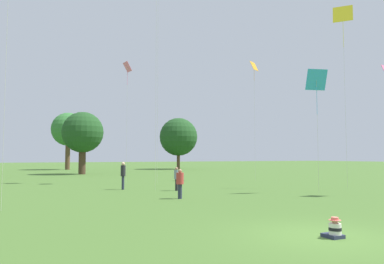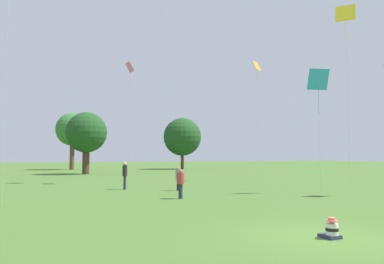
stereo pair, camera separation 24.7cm
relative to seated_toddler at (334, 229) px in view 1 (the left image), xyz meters
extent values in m
plane|color=#426628|center=(-0.16, 0.34, -0.23)|extent=(300.00, 300.00, 0.00)
cube|color=#282D47|center=(0.00, 0.06, -0.18)|extent=(0.43, 0.53, 0.10)
cylinder|color=silver|center=(0.00, -0.03, 0.02)|extent=(0.34, 0.34, 0.30)
cylinder|color=black|center=(0.00, -0.03, 0.02)|extent=(0.35, 0.35, 0.08)
sphere|color=tan|center=(0.00, -0.03, 0.25)|extent=(0.19, 0.19, 0.19)
cylinder|color=#E0665B|center=(0.00, -0.03, 0.26)|extent=(0.32, 0.32, 0.01)
cylinder|color=#E0665B|center=(0.00, -0.03, 0.29)|extent=(0.19, 0.19, 0.09)
cylinder|color=#282D42|center=(0.33, 10.53, 0.15)|extent=(0.29, 0.29, 0.76)
cylinder|color=#B23833|center=(0.33, 10.53, 0.83)|extent=(0.53, 0.53, 0.60)
sphere|color=#A37556|center=(0.33, 10.53, 1.22)|extent=(0.21, 0.21, 0.21)
cylinder|color=#282D42|center=(-0.73, 17.25, 0.22)|extent=(0.20, 0.20, 0.91)
cylinder|color=#232328|center=(-0.73, 17.25, 1.03)|extent=(0.37, 0.37, 0.72)
sphere|color=#DBAD89|center=(-0.73, 17.25, 1.49)|extent=(0.25, 0.25, 0.25)
cylinder|color=black|center=(2.14, 14.88, 0.14)|extent=(0.18, 0.18, 0.75)
cylinder|color=gray|center=(2.14, 14.88, 0.81)|extent=(0.32, 0.32, 0.59)
sphere|color=#A37556|center=(2.14, 14.88, 1.20)|extent=(0.20, 0.20, 0.20)
cube|color=pink|center=(1.11, 22.51, 9.49)|extent=(0.57, 0.93, 0.76)
cylinder|color=pink|center=(1.11, 22.51, 8.57)|extent=(0.02, 0.02, 1.22)
cylinder|color=#BCB7A8|center=(1.11, 22.51, 4.63)|extent=(0.01, 0.01, 9.71)
cylinder|color=#BCB7A8|center=(0.85, 15.37, 8.95)|extent=(0.01, 0.01, 18.36)
cube|color=#339EDB|center=(9.21, 9.50, 6.75)|extent=(1.39, 0.83, 1.24)
cylinder|color=#339EDB|center=(9.21, 9.50, 5.44)|extent=(0.02, 0.02, 1.71)
cylinder|color=#BCB7A8|center=(9.21, 9.50, 3.26)|extent=(0.01, 0.01, 6.98)
cylinder|color=#BCB7A8|center=(-8.04, 9.72, 6.58)|extent=(0.01, 0.01, 13.61)
cube|color=yellow|center=(13.76, 11.25, 12.37)|extent=(1.23, 1.35, 1.29)
cylinder|color=yellow|center=(13.76, 11.25, 10.88)|extent=(0.02, 0.02, 2.02)
cylinder|color=#BCB7A8|center=(13.76, 11.25, 6.07)|extent=(0.01, 0.01, 12.60)
cylinder|color=#BCB7A8|center=(3.78, 22.36, 8.80)|extent=(0.01, 0.01, 18.05)
cube|color=orange|center=(13.12, 21.13, 10.59)|extent=(1.05, 0.81, 0.87)
cylinder|color=orange|center=(13.12, 21.13, 9.70)|extent=(0.02, 0.02, 1.10)
cylinder|color=#BCB7A8|center=(13.12, 21.13, 5.18)|extent=(0.01, 0.01, 10.82)
cylinder|color=brown|center=(2.17, 59.68, 2.47)|extent=(0.78, 0.78, 5.40)
sphere|color=#337033|center=(2.17, 59.68, 6.74)|extent=(5.72, 5.72, 5.72)
cylinder|color=brown|center=(20.37, 53.62, 1.73)|extent=(0.57, 0.57, 3.93)
sphere|color=#1E471E|center=(20.37, 53.62, 5.57)|extent=(6.82, 6.82, 6.82)
cylinder|color=#473323|center=(1.08, 41.05, 1.72)|extent=(0.87, 0.87, 3.90)
sphere|color=#1E471E|center=(1.08, 41.05, 5.09)|extent=(5.18, 5.18, 5.18)
camera|label=1|loc=(-8.13, -7.40, 1.97)|focal=35.00mm
camera|label=2|loc=(-7.91, -7.51, 1.97)|focal=35.00mm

